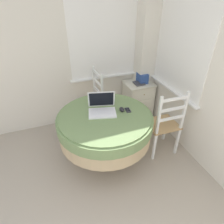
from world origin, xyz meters
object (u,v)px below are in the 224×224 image
(dining_chair_near_back_window, at_px, (92,103))
(storage_box, at_px, (142,78))
(cell_phone, at_px, (128,110))
(book_on_cabinet, at_px, (139,83))
(round_dining_table, at_px, (105,125))
(laptop, at_px, (102,108))
(dining_chair_near_right_window, at_px, (164,125))
(computer_mouse, at_px, (122,109))
(corner_cabinet, at_px, (138,99))

(dining_chair_near_back_window, relative_size, storage_box, 5.11)
(cell_phone, relative_size, book_on_cabinet, 0.65)
(round_dining_table, relative_size, storage_box, 5.96)
(laptop, bearing_deg, dining_chair_near_right_window, -12.63)
(round_dining_table, bearing_deg, book_on_cabinet, 43.57)
(dining_chair_near_back_window, bearing_deg, laptop, -94.39)
(cell_phone, relative_size, dining_chair_near_right_window, 0.11)
(computer_mouse, distance_m, dining_chair_near_right_window, 0.68)
(dining_chair_near_right_window, bearing_deg, corner_cabinet, 83.70)
(storage_box, bearing_deg, dining_chair_near_right_window, -99.68)
(computer_mouse, bearing_deg, storage_box, 49.70)
(laptop, bearing_deg, storage_box, 39.55)
(laptop, bearing_deg, book_on_cabinet, 40.39)
(round_dining_table, distance_m, book_on_cabinet, 1.27)
(round_dining_table, height_order, dining_chair_near_back_window, dining_chair_near_back_window)
(laptop, xyz_separation_m, computer_mouse, (0.24, -0.08, -0.03))
(computer_mouse, distance_m, book_on_cabinet, 1.11)
(dining_chair_near_back_window, relative_size, book_on_cabinet, 5.65)
(storage_box, bearing_deg, book_on_cabinet, -151.44)
(laptop, bearing_deg, round_dining_table, -86.03)
(dining_chair_near_back_window, xyz_separation_m, book_on_cabinet, (0.87, 0.04, 0.19))
(laptop, distance_m, corner_cabinet, 1.34)
(cell_phone, height_order, corner_cabinet, cell_phone)
(book_on_cabinet, bearing_deg, round_dining_table, -136.43)
(round_dining_table, height_order, corner_cabinet, round_dining_table)
(dining_chair_near_right_window, relative_size, storage_box, 5.11)
(dining_chair_near_back_window, bearing_deg, round_dining_table, -93.52)
(laptop, xyz_separation_m, dining_chair_near_right_window, (0.83, -0.19, -0.35))
(computer_mouse, bearing_deg, dining_chair_near_right_window, -10.51)
(book_on_cabinet, bearing_deg, laptop, -139.61)
(laptop, xyz_separation_m, storage_box, (1.00, 0.83, -0.09))
(cell_phone, xyz_separation_m, storage_box, (0.69, 0.92, -0.05))
(computer_mouse, bearing_deg, cell_phone, -8.74)
(cell_phone, height_order, book_on_cabinet, cell_phone)
(round_dining_table, xyz_separation_m, cell_phone, (0.31, -0.00, 0.16))
(storage_box, bearing_deg, computer_mouse, -130.30)
(computer_mouse, xyz_separation_m, storage_box, (0.77, 0.91, -0.06))
(cell_phone, distance_m, dining_chair_near_right_window, 0.61)
(corner_cabinet, distance_m, book_on_cabinet, 0.34)
(laptop, relative_size, dining_chair_near_back_window, 0.39)
(cell_phone, bearing_deg, dining_chair_near_right_window, -10.77)
(laptop, height_order, book_on_cabinet, laptop)
(round_dining_table, xyz_separation_m, book_on_cabinet, (0.92, 0.87, 0.04))
(cell_phone, xyz_separation_m, dining_chair_near_back_window, (-0.26, 0.83, -0.30))
(computer_mouse, distance_m, cell_phone, 0.08)
(computer_mouse, xyz_separation_m, book_on_cabinet, (0.69, 0.86, -0.13))
(corner_cabinet, relative_size, book_on_cabinet, 3.62)
(laptop, bearing_deg, computer_mouse, -17.80)
(corner_cabinet, bearing_deg, book_on_cabinet, -122.58)
(round_dining_table, distance_m, dining_chair_near_back_window, 0.84)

